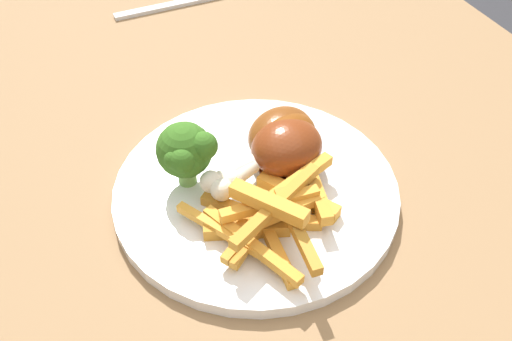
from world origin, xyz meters
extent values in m
cube|color=#8E6B47|center=(0.00, 0.00, 0.74)|extent=(1.22, 0.67, 0.03)
cylinder|color=brown|center=(0.55, -0.27, 0.36)|extent=(0.06, 0.06, 0.72)
cylinder|color=brown|center=(0.55, 0.27, 0.36)|extent=(0.06, 0.06, 0.72)
cylinder|color=white|center=(0.02, 0.06, 0.76)|extent=(0.25, 0.25, 0.01)
cylinder|color=#7BB254|center=(0.06, 0.11, 0.77)|extent=(0.02, 0.02, 0.02)
sphere|color=#32631C|center=(0.06, 0.11, 0.80)|extent=(0.05, 0.05, 0.05)
sphere|color=#32631C|center=(0.07, 0.10, 0.81)|extent=(0.02, 0.02, 0.02)
sphere|color=#32631C|center=(0.05, 0.10, 0.81)|extent=(0.02, 0.02, 0.02)
sphere|color=#32631C|center=(0.04, 0.12, 0.81)|extent=(0.02, 0.02, 0.02)
sphere|color=#32631C|center=(0.04, 0.12, 0.81)|extent=(0.02, 0.02, 0.02)
sphere|color=#32631C|center=(0.04, 0.10, 0.81)|extent=(0.02, 0.02, 0.02)
sphere|color=#32631C|center=(0.04, 0.11, 0.80)|extent=(0.03, 0.03, 0.03)
cube|color=gold|center=(-0.02, 0.06, 0.77)|extent=(0.04, 0.07, 0.01)
cube|color=orange|center=(-0.03, 0.09, 0.78)|extent=(0.04, 0.06, 0.01)
cube|color=gold|center=(-0.02, 0.07, 0.79)|extent=(0.02, 0.08, 0.01)
cube|color=gold|center=(-0.03, 0.10, 0.78)|extent=(0.10, 0.06, 0.01)
cube|color=gold|center=(-0.03, 0.07, 0.80)|extent=(0.06, 0.05, 0.01)
cube|color=#C9872D|center=(-0.02, 0.09, 0.77)|extent=(0.04, 0.07, 0.01)
cube|color=gold|center=(-0.03, 0.05, 0.78)|extent=(0.01, 0.06, 0.01)
cube|color=#C9872D|center=(-0.03, 0.06, 0.79)|extent=(0.06, 0.10, 0.01)
cube|color=gold|center=(-0.04, 0.09, 0.78)|extent=(0.10, 0.05, 0.01)
cube|color=#C5842C|center=(0.00, 0.08, 0.77)|extent=(0.06, 0.05, 0.01)
cube|color=gold|center=(-0.01, 0.03, 0.77)|extent=(0.07, 0.05, 0.01)
cube|color=orange|center=(-0.02, 0.07, 0.77)|extent=(0.07, 0.09, 0.01)
cube|color=gold|center=(-0.02, 0.02, 0.78)|extent=(0.07, 0.03, 0.01)
cube|color=gold|center=(-0.04, 0.07, 0.77)|extent=(0.09, 0.02, 0.01)
cube|color=gold|center=(0.00, 0.03, 0.79)|extent=(0.03, 0.07, 0.01)
cube|color=#BE7F2B|center=(-0.05, 0.06, 0.79)|extent=(0.08, 0.02, 0.01)
cylinder|color=#521C0C|center=(0.04, 0.02, 0.77)|extent=(0.05, 0.05, 0.00)
ellipsoid|color=maroon|center=(0.04, 0.02, 0.79)|extent=(0.07, 0.07, 0.05)
cylinder|color=beige|center=(0.03, 0.08, 0.79)|extent=(0.02, 0.04, 0.01)
sphere|color=silver|center=(0.03, 0.10, 0.79)|extent=(0.02, 0.02, 0.02)
cylinder|color=#51220C|center=(0.06, 0.02, 0.77)|extent=(0.05, 0.05, 0.00)
ellipsoid|color=brown|center=(0.06, 0.02, 0.79)|extent=(0.08, 0.09, 0.04)
cylinder|color=beige|center=(0.03, 0.07, 0.78)|extent=(0.03, 0.04, 0.01)
sphere|color=silver|center=(0.02, 0.08, 0.78)|extent=(0.02, 0.02, 0.02)
cylinder|color=#56240A|center=(0.05, 0.02, 0.77)|extent=(0.04, 0.04, 0.00)
ellipsoid|color=brown|center=(0.05, 0.02, 0.79)|extent=(0.07, 0.08, 0.04)
cylinder|color=beige|center=(0.02, 0.08, 0.78)|extent=(0.03, 0.04, 0.01)
sphere|color=silver|center=(0.02, 0.09, 0.78)|extent=(0.02, 0.02, 0.02)
cube|color=silver|center=(0.37, 0.00, 0.76)|extent=(0.01, 0.19, 0.00)
camera|label=1|loc=(-0.30, 0.21, 1.14)|focal=41.63mm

